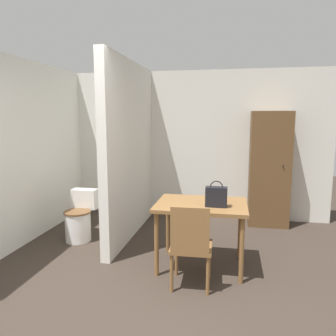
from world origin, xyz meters
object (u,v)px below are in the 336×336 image
(wooden_cabinet, at_px, (269,169))
(handbag, at_px, (216,196))
(dining_table, at_px, (201,211))
(toilet, at_px, (80,219))
(wooden_chair, at_px, (191,244))

(wooden_cabinet, bearing_deg, handbag, -112.08)
(dining_table, relative_size, handbag, 3.55)
(toilet, xyz_separation_m, handbag, (1.94, -0.65, 0.57))
(dining_table, distance_m, toilet, 1.89)
(toilet, distance_m, handbag, 2.13)
(wooden_chair, xyz_separation_m, toilet, (-1.72, 1.06, -0.17))
(dining_table, bearing_deg, handbag, -33.79)
(toilet, bearing_deg, wooden_chair, -31.64)
(handbag, bearing_deg, wooden_chair, -119.04)
(wooden_chair, relative_size, wooden_cabinet, 0.48)
(wooden_chair, relative_size, handbag, 3.05)
(wooden_chair, bearing_deg, toilet, 146.47)
(dining_table, bearing_deg, wooden_chair, -95.90)
(toilet, relative_size, wooden_cabinet, 0.38)
(wooden_chair, xyz_separation_m, handbag, (0.22, 0.40, 0.40))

